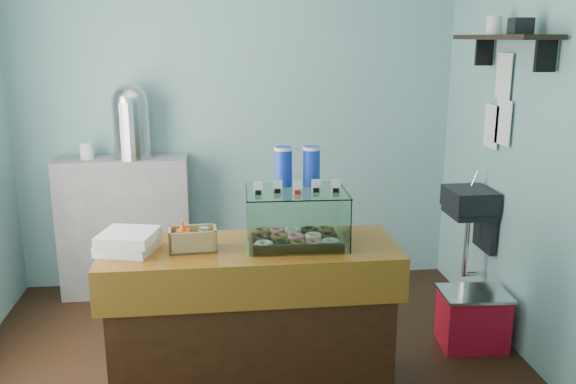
{
  "coord_description": "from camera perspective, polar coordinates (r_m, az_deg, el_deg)",
  "views": [
    {
      "loc": [
        -0.16,
        -3.38,
        2.0
      ],
      "look_at": [
        0.22,
        -0.15,
        1.17
      ],
      "focal_mm": 38.0,
      "sensor_mm": 36.0,
      "label": 1
    }
  ],
  "objects": [
    {
      "name": "back_shelf",
      "position": [
        4.98,
        -14.94,
        -3.14
      ],
      "size": [
        1.0,
        0.32,
        1.1
      ],
      "primitive_type": "cube",
      "color": "#99989B",
      "rests_on": "ground"
    },
    {
      "name": "red_cooler",
      "position": [
        4.3,
        16.88,
        -11.26
      ],
      "size": [
        0.45,
        0.36,
        0.38
      ],
      "rotation": [
        0.0,
        0.0,
        -0.06
      ],
      "color": "red",
      "rests_on": "ground"
    },
    {
      "name": "pastry_boxes",
      "position": [
        3.33,
        -14.74,
        -4.49
      ],
      "size": [
        0.34,
        0.35,
        0.11
      ],
      "rotation": [
        0.0,
        0.0,
        -0.28
      ],
      "color": "white",
      "rests_on": "counter"
    },
    {
      "name": "room_shell",
      "position": [
        3.41,
        -3.55,
        9.3
      ],
      "size": [
        3.54,
        3.04,
        2.82
      ],
      "color": "#7CB3B5",
      "rests_on": "ground"
    },
    {
      "name": "condiment_crate",
      "position": [
        3.28,
        -8.98,
        -4.39
      ],
      "size": [
        0.26,
        0.16,
        0.17
      ],
      "rotation": [
        0.0,
        0.0,
        0.06
      ],
      "color": "tan",
      "rests_on": "counter"
    },
    {
      "name": "display_case",
      "position": [
        3.34,
        0.79,
        -1.99
      ],
      "size": [
        0.56,
        0.42,
        0.52
      ],
      "rotation": [
        0.0,
        0.0,
        -0.03
      ],
      "color": "#35210F",
      "rests_on": "counter"
    },
    {
      "name": "ground",
      "position": [
        3.93,
        -3.54,
        -16.3
      ],
      "size": [
        3.5,
        3.5,
        0.0
      ],
      "primitive_type": "plane",
      "color": "black",
      "rests_on": "ground"
    },
    {
      "name": "counter",
      "position": [
        3.49,
        -3.41,
        -11.94
      ],
      "size": [
        1.6,
        0.6,
        0.9
      ],
      "color": "#3C1A0B",
      "rests_on": "ground"
    },
    {
      "name": "coffee_urn",
      "position": [
        4.78,
        -14.47,
        6.61
      ],
      "size": [
        0.31,
        0.31,
        0.57
      ],
      "color": "silver",
      "rests_on": "back_shelf"
    }
  ]
}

